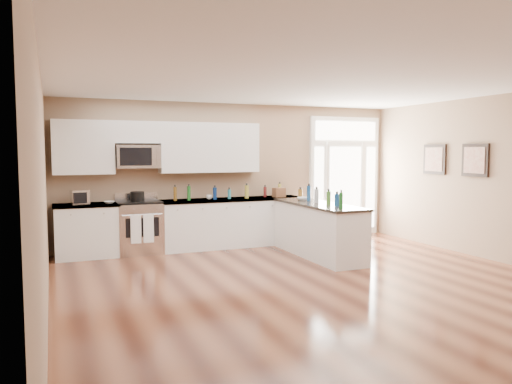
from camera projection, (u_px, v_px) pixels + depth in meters
ground at (341, 295)px, 6.45m from camera, size 8.00×8.00×0.00m
room_shell at (343, 163)px, 6.31m from camera, size 8.00×8.00×8.00m
back_cabinet_left at (87, 232)px, 8.72m from camera, size 1.10×0.66×0.94m
back_cabinet_right at (233, 224)px, 9.75m from camera, size 2.85×0.66×0.94m
peninsula_cabinet at (318, 232)px, 8.83m from camera, size 0.69×2.32×0.94m
upper_cabinet_left at (83, 147)px, 8.73m from camera, size 1.04×0.33×0.95m
upper_cabinet_right at (210, 148)px, 9.61m from camera, size 1.94×0.33×0.95m
upper_cabinet_short at (137, 132)px, 9.06m from camera, size 0.82×0.33×0.40m
microwave at (138, 157)px, 9.06m from camera, size 0.78×0.41×0.42m
entry_door at (344, 177)px, 10.95m from camera, size 1.70×0.10×2.60m
wall_art_near at (434, 159)px, 9.65m from camera, size 0.05×0.58×0.58m
wall_art_far at (475, 160)px, 8.73m from camera, size 0.05×0.58×0.58m
kitchen_range at (139, 227)px, 9.06m from camera, size 0.79×0.70×1.08m
stockpot at (137, 196)px, 9.00m from camera, size 0.25×0.25×0.19m
toaster_oven at (80, 197)px, 8.59m from camera, size 0.33×0.28×0.25m
cardboard_box at (279, 192)px, 9.99m from camera, size 0.25×0.19×0.19m
bowl_left at (109, 202)px, 8.74m from camera, size 0.23×0.23×0.04m
bowl_peninsula at (302, 199)px, 9.33m from camera, size 0.23×0.23×0.06m
cup_counter at (209, 197)px, 9.50m from camera, size 0.14×0.14×0.09m
counter_bottles at (275, 194)px, 9.22m from camera, size 2.39×2.45×0.28m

